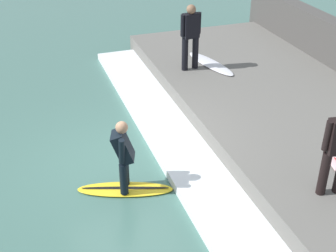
# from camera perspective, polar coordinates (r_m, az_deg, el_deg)

# --- Properties ---
(ground_plane) EXTENTS (28.00, 28.00, 0.00)m
(ground_plane) POSITION_cam_1_polar(r_m,az_deg,el_deg) (9.67, -5.14, -4.48)
(ground_plane) COLOR #426B60
(concrete_ledge) EXTENTS (4.40, 12.19, 0.53)m
(concrete_ledge) POSITION_cam_1_polar(r_m,az_deg,el_deg) (10.97, 15.16, 0.63)
(concrete_ledge) COLOR #66635E
(concrete_ledge) RESTS_ON ground_plane
(wave_foam_crest) EXTENTS (1.13, 11.58, 0.17)m
(wave_foam_crest) POSITION_cam_1_polar(r_m,az_deg,el_deg) (9.91, 1.48, -2.82)
(wave_foam_crest) COLOR silver
(wave_foam_crest) RESTS_ON ground_plane
(surfboard_riding) EXTENTS (1.85, 1.02, 0.07)m
(surfboard_riding) POSITION_cam_1_polar(r_m,az_deg,el_deg) (8.90, -5.24, -7.68)
(surfboard_riding) COLOR yellow
(surfboard_riding) RESTS_ON ground_plane
(surfer_riding) EXTENTS (0.50, 0.60, 1.43)m
(surfer_riding) POSITION_cam_1_polar(r_m,az_deg,el_deg) (8.43, -5.49, -3.26)
(surfer_riding) COLOR black
(surfer_riding) RESTS_ON surfboard_riding
(surfer_waiting_near) EXTENTS (0.58, 0.31, 1.73)m
(surfer_waiting_near) POSITION_cam_1_polar(r_m,az_deg,el_deg) (12.27, 2.77, 11.17)
(surfer_waiting_near) COLOR black
(surfer_waiting_near) RESTS_ON concrete_ledge
(surfboard_waiting_near) EXTENTS (0.86, 1.99, 0.06)m
(surfboard_waiting_near) POSITION_cam_1_polar(r_m,az_deg,el_deg) (12.91, 5.20, 7.59)
(surfboard_waiting_near) COLOR silver
(surfboard_waiting_near) RESTS_ON concrete_ledge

